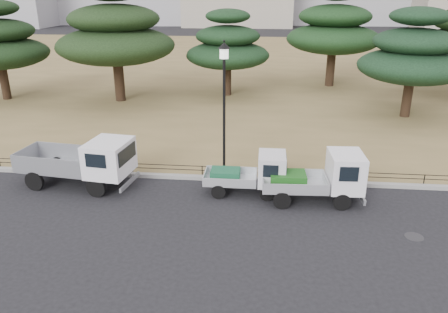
# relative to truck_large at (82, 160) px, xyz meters

# --- Properties ---
(ground) EXTENTS (220.00, 220.00, 0.00)m
(ground) POSITION_rel_truck_large_xyz_m (5.64, -1.54, -1.10)
(ground) COLOR black
(lawn) EXTENTS (120.00, 56.00, 0.15)m
(lawn) POSITION_rel_truck_large_xyz_m (5.64, 29.06, -1.03)
(lawn) COLOR olive
(lawn) RESTS_ON ground
(curb) EXTENTS (120.00, 0.25, 0.16)m
(curb) POSITION_rel_truck_large_xyz_m (5.64, 1.06, -1.02)
(curb) COLOR gray
(curb) RESTS_ON ground
(truck_large) EXTENTS (4.72, 2.32, 1.98)m
(truck_large) POSITION_rel_truck_large_xyz_m (0.00, 0.00, 0.00)
(truck_large) COLOR black
(truck_large) RESTS_ON ground
(truck_kei_front) EXTENTS (3.11, 1.36, 1.65)m
(truck_kei_front) POSITION_rel_truck_large_xyz_m (6.76, -0.02, -0.28)
(truck_kei_front) COLOR black
(truck_kei_front) RESTS_ON ground
(truck_kei_rear) EXTENTS (3.71, 1.75, 1.91)m
(truck_kei_rear) POSITION_rel_truck_large_xyz_m (9.31, -0.41, -0.15)
(truck_kei_rear) COLOR black
(truck_kei_rear) RESTS_ON ground
(street_lamp) EXTENTS (0.49, 0.49, 5.44)m
(street_lamp) POSITION_rel_truck_large_xyz_m (5.55, 1.36, 2.73)
(street_lamp) COLOR black
(street_lamp) RESTS_ON lawn
(pipe_fence) EXTENTS (38.00, 0.04, 0.40)m
(pipe_fence) POSITION_rel_truck_large_xyz_m (5.64, 1.21, -0.66)
(pipe_fence) COLOR black
(pipe_fence) RESTS_ON lawn
(tarp_pile) EXTENTS (1.31, 0.98, 0.86)m
(tarp_pile) POSITION_rel_truck_large_xyz_m (-1.66, 1.67, -0.61)
(tarp_pile) COLOR #14229C
(tarp_pile) RESTS_ON lawn
(manhole) EXTENTS (0.60, 0.60, 0.01)m
(manhole) POSITION_rel_truck_large_xyz_m (12.14, -2.74, -1.10)
(manhole) COLOR #2D2D30
(manhole) RESTS_ON ground
(pine_west_near) EXTENTS (7.85, 7.85, 7.85)m
(pine_west_near) POSITION_rel_truck_large_xyz_m (-2.94, 13.54, 3.58)
(pine_west_near) COLOR black
(pine_west_near) RESTS_ON lawn
(pine_center_left) EXTENTS (5.94, 5.94, 6.04)m
(pine_center_left) POSITION_rel_truck_large_xyz_m (4.34, 15.96, 2.54)
(pine_center_left) COLOR black
(pine_center_left) RESTS_ON lawn
(pine_center_right) EXTENTS (7.20, 7.20, 7.64)m
(pine_center_right) POSITION_rel_truck_large_xyz_m (12.16, 20.01, 3.47)
(pine_center_right) COLOR black
(pine_center_right) RESTS_ON lawn
(pine_east_near) EXTENTS (6.33, 6.33, 6.40)m
(pine_east_near) POSITION_rel_truck_large_xyz_m (15.67, 11.35, 2.74)
(pine_east_near) COLOR black
(pine_east_near) RESTS_ON lawn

